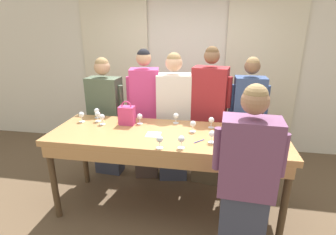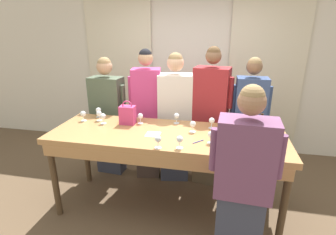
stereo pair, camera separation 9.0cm
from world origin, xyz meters
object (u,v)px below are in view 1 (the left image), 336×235
object	(u,v)px
handbag	(127,115)
guest_striped_shirt	(209,118)
wine_glass_by_bottle	(97,111)
guest_olive_jacket	(106,117)
guest_navy_coat	(246,124)
wine_glass_by_handbag	(140,117)
wine_glass_center_mid	(211,120)
host_pouring	(245,186)
wine_glass_near_host	(181,140)
wine_glass_front_right	(265,146)
wine_glass_front_mid	(212,134)
wine_glass_back_left	(98,115)
guest_pink_top	(145,115)
tasting_bar	(166,141)
wine_glass_back_right	(193,124)
wine_glass_front_left	(81,115)
wine_glass_center_right	(102,117)
wine_bottle	(260,130)
guest_cream_sweater	(173,119)
wine_glass_back_mid	(159,140)

from	to	relation	value
handbag	guest_striped_shirt	xyz separation A→B (m)	(0.95, 0.51, -0.16)
handbag	wine_glass_by_bottle	size ratio (longest dim) A/B	2.27
guest_olive_jacket	guest_navy_coat	distance (m)	1.93
wine_glass_by_handbag	guest_navy_coat	bearing A→B (deg)	19.80
wine_glass_by_bottle	wine_glass_by_handbag	bearing A→B (deg)	-11.02
wine_glass_center_mid	host_pouring	world-z (taller)	host_pouring
wine_glass_near_host	wine_glass_by_bottle	size ratio (longest dim) A/B	1.00
wine_glass_front_right	guest_striped_shirt	bearing A→B (deg)	116.77
wine_glass_front_mid	wine_glass_back_left	size ratio (longest dim) A/B	1.00
guest_pink_top	guest_navy_coat	distance (m)	1.35
wine_glass_by_bottle	guest_pink_top	size ratio (longest dim) A/B	0.07
tasting_bar	host_pouring	distance (m)	1.04
tasting_bar	wine_glass_back_left	size ratio (longest dim) A/B	20.29
tasting_bar	host_pouring	bearing A→B (deg)	-41.80
tasting_bar	wine_glass_back_right	size ratio (longest dim) A/B	20.29
guest_striped_shirt	guest_navy_coat	bearing A→B (deg)	-0.00
wine_glass_back_right	guest_navy_coat	xyz separation A→B (m)	(0.65, 0.61, -0.18)
wine_glass_front_left	wine_glass_center_right	xyz separation A→B (m)	(0.28, -0.04, -0.00)
wine_bottle	wine_glass_near_host	xyz separation A→B (m)	(-0.76, -0.31, -0.02)
wine_glass_front_left	wine_glass_by_bottle	xyz separation A→B (m)	(0.12, 0.17, 0.00)
wine_glass_back_left	guest_pink_top	xyz separation A→B (m)	(0.47, 0.48, -0.14)
wine_glass_back_right	guest_navy_coat	size ratio (longest dim) A/B	0.07
tasting_bar	wine_glass_front_left	bearing A→B (deg)	169.72
wine_glass_back_left	guest_cream_sweater	xyz separation A→B (m)	(0.87, 0.48, -0.17)
wine_glass_front_mid	wine_glass_by_bottle	xyz separation A→B (m)	(-1.46, 0.51, 0.00)
wine_glass_front_mid	guest_navy_coat	world-z (taller)	guest_navy_coat
wine_glass_center_right	wine_glass_back_left	xyz separation A→B (m)	(-0.09, 0.09, 0.00)
guest_cream_sweater	wine_glass_back_right	bearing A→B (deg)	-63.09
guest_striped_shirt	wine_glass_back_mid	bearing A→B (deg)	-112.30
wine_bottle	guest_striped_shirt	distance (m)	0.92
wine_glass_near_host	wine_glass_front_mid	bearing A→B (deg)	31.87
tasting_bar	wine_glass_back_mid	bearing A→B (deg)	-90.56
wine_glass_back_left	host_pouring	size ratio (longest dim) A/B	0.07
wine_glass_front_left	guest_navy_coat	size ratio (longest dim) A/B	0.07
wine_glass_front_left	wine_glass_near_host	bearing A→B (deg)	-21.93
wine_glass_back_right	wine_glass_by_handbag	size ratio (longest dim) A/B	1.00
wine_glass_near_host	guest_striped_shirt	bearing A→B (deg)	77.23
wine_glass_back_mid	guest_navy_coat	xyz separation A→B (m)	(0.93, 1.08, -0.18)
wine_glass_by_bottle	guest_olive_jacket	world-z (taller)	guest_olive_jacket
handbag	wine_glass_front_right	bearing A→B (deg)	-19.87
wine_glass_front_mid	wine_glass_back_right	bearing A→B (deg)	129.68
wine_glass_front_mid	guest_cream_sweater	distance (m)	1.02
handbag	wine_glass_back_mid	xyz separation A→B (m)	(0.51, -0.57, -0.03)
wine_glass_front_right	guest_pink_top	xyz separation A→B (m)	(-1.39, 1.04, -0.14)
tasting_bar	guest_pink_top	bearing A→B (deg)	120.39
wine_glass_center_right	wine_glass_back_left	world-z (taller)	same
guest_olive_jacket	wine_glass_near_host	bearing A→B (deg)	-40.91
wine_glass_center_mid	wine_glass_by_bottle	bearing A→B (deg)	176.03
wine_glass_by_handbag	guest_cream_sweater	world-z (taller)	guest_cream_sweater
wine_glass_back_mid	wine_glass_by_bottle	xyz separation A→B (m)	(-0.96, 0.73, 0.00)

